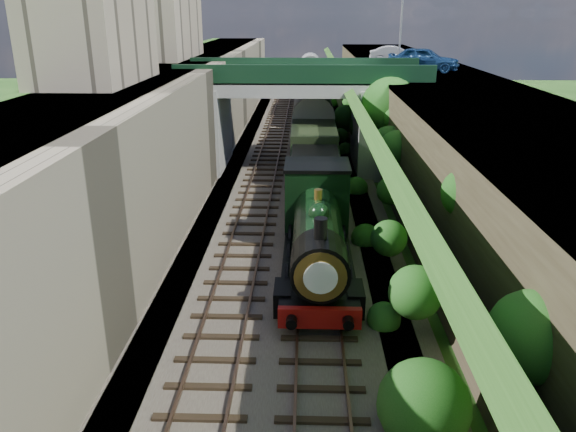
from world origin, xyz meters
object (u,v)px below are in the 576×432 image
at_px(tree, 391,109).
at_px(tender, 315,187).
at_px(car_silver, 395,55).
at_px(locomotive, 317,234).
at_px(lamppost, 402,22).
at_px(car_blue, 423,59).
at_px(road_bridge, 310,110).

height_order(tree, tender, tree).
height_order(car_silver, locomotive, car_silver).
bearing_deg(lamppost, car_silver, 84.91).
bearing_deg(locomotive, tree, 71.36).
relative_size(car_blue, tender, 0.83).
distance_m(lamppost, car_silver, 6.16).
bearing_deg(road_bridge, car_silver, 56.84).
xyz_separation_m(car_blue, tender, (-7.78, -13.29, -5.48)).
bearing_deg(tree, locomotive, -108.64).
distance_m(car_blue, car_silver, 7.20).
height_order(road_bridge, locomotive, road_bridge).
height_order(road_bridge, tree, road_bridge).
distance_m(tree, car_blue, 7.74).
bearing_deg(lamppost, locomotive, -105.90).
height_order(tree, car_blue, car_blue).
distance_m(tree, tender, 8.67).
xyz_separation_m(tree, lamppost, (1.62, 8.26, 4.92)).
relative_size(road_bridge, car_blue, 3.21).
distance_m(road_bridge, tender, 9.89).
bearing_deg(car_blue, lamppost, 60.77).
height_order(locomotive, tender, locomotive).
height_order(lamppost, car_blue, lamppost).
bearing_deg(car_silver, lamppost, -180.00).
distance_m(tree, locomotive, 15.01).
relative_size(road_bridge, tree, 2.42).
distance_m(road_bridge, tree, 5.82).
xyz_separation_m(tree, tender, (-4.71, -6.61, -3.03)).
bearing_deg(tree, road_bridge, 149.17).
height_order(lamppost, locomotive, lamppost).
xyz_separation_m(road_bridge, tender, (0.26, -9.58, -2.46)).
bearing_deg(tree, car_silver, 81.29).
xyz_separation_m(car_blue, car_silver, (-0.95, 7.13, -0.16)).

